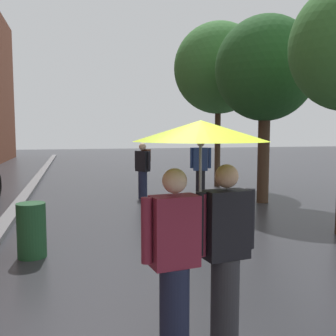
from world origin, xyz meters
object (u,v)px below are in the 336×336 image
at_px(street_tree_1, 265,70).
at_px(street_tree_2, 218,69).
at_px(pedestrian_walking_far, 201,169).
at_px(pedestrian_walking_midground, 143,169).
at_px(couple_under_umbrella, 201,197).
at_px(litter_bin, 32,230).

xyz_separation_m(street_tree_1, street_tree_2, (-0.09, 3.22, 0.52)).
bearing_deg(pedestrian_walking_far, street_tree_2, 59.65).
xyz_separation_m(street_tree_2, pedestrian_walking_midground, (-2.98, -1.76, -3.24)).
relative_size(couple_under_umbrella, pedestrian_walking_far, 1.19).
height_order(street_tree_2, litter_bin, street_tree_2).
distance_m(street_tree_1, pedestrian_walking_midground, 4.35).
bearing_deg(street_tree_2, litter_bin, -130.43).
relative_size(litter_bin, pedestrian_walking_far, 0.49).
bearing_deg(litter_bin, pedestrian_walking_midground, 61.45).
height_order(street_tree_2, couple_under_umbrella, street_tree_2).
height_order(street_tree_1, street_tree_2, street_tree_2).
height_order(couple_under_umbrella, litter_bin, couple_under_umbrella).
relative_size(couple_under_umbrella, pedestrian_walking_midground, 1.27).
bearing_deg(pedestrian_walking_far, street_tree_1, -23.48).
bearing_deg(litter_bin, couple_under_umbrella, -60.82).
distance_m(litter_bin, pedestrian_walking_far, 5.79).
distance_m(street_tree_2, pedestrian_walking_midground, 4.74).
xyz_separation_m(street_tree_1, pedestrian_walking_far, (-1.57, 0.68, -2.70)).
bearing_deg(street_tree_1, street_tree_2, 91.52).
bearing_deg(street_tree_1, pedestrian_walking_far, 156.52).
height_order(street_tree_2, pedestrian_walking_far, street_tree_2).
height_order(street_tree_1, pedestrian_walking_midground, street_tree_1).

